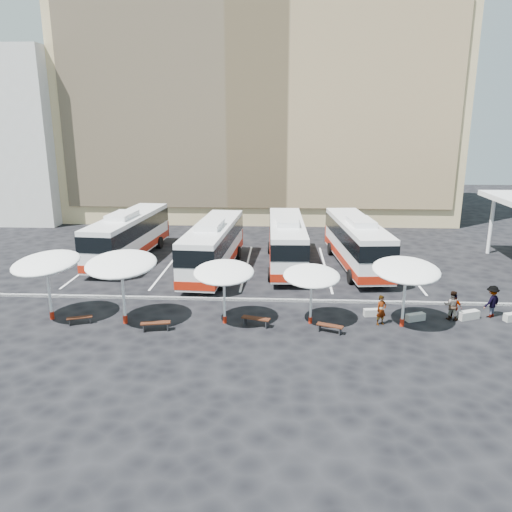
# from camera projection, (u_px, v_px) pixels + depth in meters

# --- Properties ---
(ground) EXTENTS (120.00, 120.00, 0.00)m
(ground) POSITION_uv_depth(u_px,v_px,m) (237.00, 303.00, 30.50)
(ground) COLOR black
(ground) RESTS_ON ground
(sandstone_building) EXTENTS (42.00, 18.25, 29.60)m
(sandstone_building) POSITION_uv_depth(u_px,v_px,m) (261.00, 104.00, 57.87)
(sandstone_building) COLOR tan
(sandstone_building) RESTS_ON ground
(apartment_block) EXTENTS (14.00, 14.00, 18.00)m
(apartment_block) POSITION_uv_depth(u_px,v_px,m) (13.00, 137.00, 56.58)
(apartment_block) COLOR silver
(apartment_block) RESTS_ON ground
(curb_divider) EXTENTS (34.00, 0.25, 0.15)m
(curb_divider) POSITION_uv_depth(u_px,v_px,m) (238.00, 299.00, 30.96)
(curb_divider) COLOR black
(curb_divider) RESTS_ON ground
(bay_lines) EXTENTS (24.15, 12.00, 0.01)m
(bay_lines) POSITION_uv_depth(u_px,v_px,m) (247.00, 266.00, 38.21)
(bay_lines) COLOR white
(bay_lines) RESTS_ON ground
(bus_0) EXTENTS (3.68, 12.58, 3.94)m
(bus_0) POSITION_uv_depth(u_px,v_px,m) (129.00, 234.00, 39.84)
(bus_0) COLOR white
(bus_0) RESTS_ON ground
(bus_1) EXTENTS (3.43, 12.49, 3.92)m
(bus_1) POSITION_uv_depth(u_px,v_px,m) (213.00, 245.00, 36.49)
(bus_1) COLOR white
(bus_1) RESTS_ON ground
(bus_2) EXTENTS (3.10, 12.16, 3.84)m
(bus_2) POSITION_uv_depth(u_px,v_px,m) (287.00, 240.00, 38.01)
(bus_2) COLOR white
(bus_2) RESTS_ON ground
(bus_3) EXTENTS (3.74, 12.50, 3.91)m
(bus_3) POSITION_uv_depth(u_px,v_px,m) (356.00, 241.00, 37.61)
(bus_3) COLOR white
(bus_3) RESTS_ON ground
(sunshade_0) EXTENTS (4.86, 4.88, 3.84)m
(sunshade_0) POSITION_uv_depth(u_px,v_px,m) (46.00, 263.00, 27.23)
(sunshade_0) COLOR white
(sunshade_0) RESTS_ON ground
(sunshade_1) EXTENTS (3.85, 3.90, 3.98)m
(sunshade_1) POSITION_uv_depth(u_px,v_px,m) (121.00, 264.00, 26.64)
(sunshade_1) COLOR white
(sunshade_1) RESTS_ON ground
(sunshade_2) EXTENTS (3.42, 3.47, 3.43)m
(sunshade_2) POSITION_uv_depth(u_px,v_px,m) (224.00, 272.00, 26.79)
(sunshade_2) COLOR white
(sunshade_2) RESTS_ON ground
(sunshade_3) EXTENTS (3.34, 3.38, 3.21)m
(sunshade_3) POSITION_uv_depth(u_px,v_px,m) (312.00, 276.00, 26.79)
(sunshade_3) COLOR white
(sunshade_3) RESTS_ON ground
(sunshade_4) EXTENTS (3.74, 3.78, 3.72)m
(sunshade_4) POSITION_uv_depth(u_px,v_px,m) (406.00, 270.00, 26.31)
(sunshade_4) COLOR white
(sunshade_4) RESTS_ON ground
(wood_bench_0) EXTENTS (1.38, 0.79, 0.41)m
(wood_bench_0) POSITION_uv_depth(u_px,v_px,m) (80.00, 319.00, 27.33)
(wood_bench_0) COLOR black
(wood_bench_0) RESTS_ON ground
(wood_bench_1) EXTENTS (1.61, 0.69, 0.48)m
(wood_bench_1) POSITION_uv_depth(u_px,v_px,m) (156.00, 324.00, 26.44)
(wood_bench_1) COLOR black
(wood_bench_1) RESTS_ON ground
(wood_bench_2) EXTENTS (1.62, 0.85, 0.48)m
(wood_bench_2) POSITION_uv_depth(u_px,v_px,m) (256.00, 320.00, 27.04)
(wood_bench_2) COLOR black
(wood_bench_2) RESTS_ON ground
(wood_bench_3) EXTENTS (1.45, 0.88, 0.43)m
(wood_bench_3) POSITION_uv_depth(u_px,v_px,m) (330.00, 327.00, 26.21)
(wood_bench_3) COLOR black
(wood_bench_3) RESTS_ON ground
(conc_bench_0) EXTENTS (1.13, 0.50, 0.41)m
(conc_bench_0) POSITION_uv_depth(u_px,v_px,m) (373.00, 312.00, 28.50)
(conc_bench_0) COLOR #989893
(conc_bench_0) RESTS_ON ground
(conc_bench_1) EXTENTS (1.16, 0.75, 0.41)m
(conc_bench_1) POSITION_uv_depth(u_px,v_px,m) (415.00, 317.00, 27.81)
(conc_bench_1) COLOR #989893
(conc_bench_1) RESTS_ON ground
(conc_bench_2) EXTENTS (1.30, 0.86, 0.47)m
(conc_bench_2) POSITION_uv_depth(u_px,v_px,m) (469.00, 315.00, 28.05)
(conc_bench_2) COLOR #989893
(conc_bench_2) RESTS_ON ground
(passenger_0) EXTENTS (0.72, 0.63, 1.67)m
(passenger_0) POSITION_uv_depth(u_px,v_px,m) (381.00, 310.00, 27.14)
(passenger_0) COLOR black
(passenger_0) RESTS_ON ground
(passenger_1) EXTENTS (0.97, 0.85, 1.69)m
(passenger_1) POSITION_uv_depth(u_px,v_px,m) (452.00, 305.00, 27.81)
(passenger_1) COLOR black
(passenger_1) RESTS_ON ground
(passenger_2) EXTENTS (0.93, 0.85, 1.52)m
(passenger_2) POSITION_uv_depth(u_px,v_px,m) (454.00, 307.00, 27.80)
(passenger_2) COLOR black
(passenger_2) RESTS_ON ground
(passenger_3) EXTENTS (1.38, 1.25, 1.86)m
(passenger_3) POSITION_uv_depth(u_px,v_px,m) (491.00, 301.00, 28.19)
(passenger_3) COLOR black
(passenger_3) RESTS_ON ground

